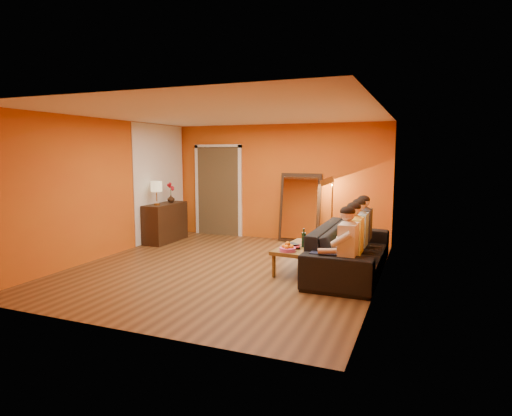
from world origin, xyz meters
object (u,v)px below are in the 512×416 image
at_px(floor_lamp, 332,213).
at_px(person_mid_right, 359,236).
at_px(sideboard, 165,222).
at_px(coffee_table, 301,258).
at_px(laptop, 317,242).
at_px(person_far_right, 364,230).
at_px(vase, 171,199).
at_px(person_far_left, 348,249).
at_px(wine_bottle, 304,238).
at_px(sofa, 350,250).
at_px(mirror_frame, 300,208).
at_px(tumbler, 310,242).
at_px(dog, 327,254).
at_px(table_lamp, 157,193).
at_px(person_mid_left, 354,242).

height_order(floor_lamp, person_mid_right, floor_lamp).
distance_m(sideboard, coffee_table, 3.68).
distance_m(person_mid_right, laptop, 0.74).
height_order(person_far_right, vase, person_far_right).
height_order(sideboard, person_far_left, person_far_left).
relative_size(person_far_left, wine_bottle, 3.94).
distance_m(sofa, laptop, 0.61).
height_order(mirror_frame, person_mid_right, mirror_frame).
bearing_deg(sofa, wine_bottle, 109.13).
height_order(floor_lamp, vase, floor_lamp).
bearing_deg(person_far_right, vase, 172.04).
height_order(mirror_frame, tumbler, mirror_frame).
bearing_deg(mirror_frame, vase, -163.43).
distance_m(person_far_right, laptop, 0.89).
xyz_separation_m(dog, person_far_left, (0.48, -0.82, 0.29)).
distance_m(floor_lamp, person_far_left, 2.91).
distance_m(table_lamp, person_mid_right, 4.44).
height_order(person_far_left, tumbler, person_far_left).
bearing_deg(tumbler, person_far_left, -49.76).
bearing_deg(tumbler, wine_bottle, -112.38).
bearing_deg(sideboard, table_lamp, -90.00).
bearing_deg(person_mid_left, tumbler, 154.56).
relative_size(sideboard, floor_lamp, 0.82).
distance_m(laptop, vase, 3.85).
distance_m(sofa, person_far_right, 0.70).
bearing_deg(wine_bottle, tumbler, 67.62).
bearing_deg(person_far_left, tumbler, 130.24).
distance_m(dog, wine_bottle, 0.45).
height_order(mirror_frame, wine_bottle, mirror_frame).
xyz_separation_m(person_mid_left, tumbler, (-0.78, 0.37, -0.14)).
height_order(mirror_frame, person_mid_left, mirror_frame).
distance_m(person_mid_right, vase, 4.53).
height_order(sofa, person_far_right, person_far_right).
bearing_deg(person_mid_left, mirror_frame, 121.87).
bearing_deg(dog, wine_bottle, 173.06).
bearing_deg(person_mid_left, dog, 150.30).
bearing_deg(person_mid_right, person_mid_left, -90.00).
distance_m(sideboard, floor_lamp, 3.66).
bearing_deg(floor_lamp, sideboard, 177.80).
height_order(sideboard, dog, sideboard).
xyz_separation_m(coffee_table, person_mid_left, (0.90, -0.25, 0.40)).
distance_m(person_mid_right, person_far_right, 0.55).
height_order(coffee_table, person_mid_right, person_mid_right).
xyz_separation_m(person_mid_left, person_mid_right, (0.00, 0.55, 0.00)).
height_order(person_mid_left, laptop, person_mid_left).
bearing_deg(table_lamp, person_far_left, -21.39).
bearing_deg(dog, person_far_right, 42.10).
bearing_deg(person_far_right, sofa, -101.31).
xyz_separation_m(person_far_right, laptop, (-0.72, -0.50, -0.18)).
bearing_deg(person_far_left, person_far_right, 90.00).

